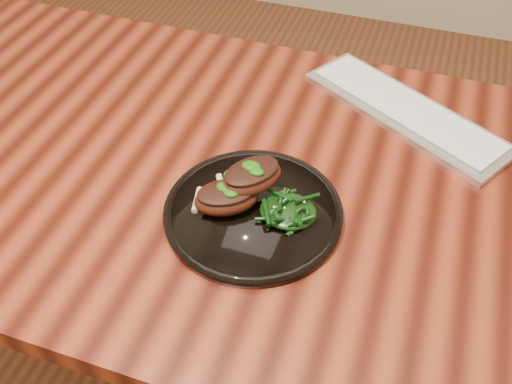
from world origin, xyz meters
TOP-DOWN VIEW (x-y plane):
  - desk at (0.00, 0.00)m, footprint 1.60×0.80m
  - plate at (0.01, -0.10)m, footprint 0.28×0.28m
  - lamb_chop_front at (-0.03, -0.11)m, footprint 0.12×0.11m
  - lamb_chop_back at (-0.00, -0.07)m, footprint 0.11×0.12m
  - herb_smear at (-0.02, -0.04)m, footprint 0.07×0.05m
  - greens_heap at (0.07, -0.09)m, footprint 0.09×0.08m
  - keyboard at (0.20, 0.24)m, footprint 0.42×0.32m

SIDE VIEW (x-z plane):
  - desk at x=0.00m, z-range 0.29..1.04m
  - plate at x=0.01m, z-range 0.75..0.77m
  - keyboard at x=0.20m, z-range 0.75..0.77m
  - herb_smear at x=-0.02m, z-range 0.77..0.77m
  - greens_heap at x=0.07m, z-range 0.76..0.80m
  - lamb_chop_front at x=-0.03m, z-range 0.77..0.81m
  - lamb_chop_back at x=0.00m, z-range 0.78..0.83m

